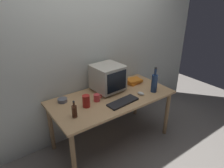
{
  "coord_description": "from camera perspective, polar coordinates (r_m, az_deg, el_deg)",
  "views": [
    {
      "loc": [
        -1.37,
        -1.9,
        1.99
      ],
      "look_at": [
        0.0,
        0.0,
        0.91
      ],
      "focal_mm": 32.28,
      "sensor_mm": 36.0,
      "label": 1
    }
  ],
  "objects": [
    {
      "name": "back_wall",
      "position": [
        2.83,
        -5.51,
        9.44
      ],
      "size": [
        4.0,
        0.08,
        2.5
      ],
      "primitive_type": "cube",
      "color": "beige",
      "rests_on": "ground"
    },
    {
      "name": "computer_mouse",
      "position": [
        2.73,
        8.16,
        -2.65
      ],
      "size": [
        0.08,
        0.11,
        0.04
      ],
      "primitive_type": "ellipsoid",
      "rotation": [
        0.0,
        0.0,
        0.16
      ],
      "color": "beige",
      "rests_on": "desk"
    },
    {
      "name": "cd_spindle",
      "position": [
        2.6,
        -13.86,
        -4.48
      ],
      "size": [
        0.12,
        0.12,
        0.04
      ],
      "primitive_type": "cylinder",
      "color": "#595B66",
      "rests_on": "desk"
    },
    {
      "name": "mug",
      "position": [
        2.55,
        -4.29,
        -3.87
      ],
      "size": [
        0.12,
        0.08,
        0.09
      ],
      "color": "#CC383D",
      "rests_on": "desk"
    },
    {
      "name": "book_stack",
      "position": [
        3.05,
        6.21,
        0.83
      ],
      "size": [
        0.26,
        0.2,
        0.06
      ],
      "color": "orange",
      "rests_on": "desk"
    },
    {
      "name": "bottle_short",
      "position": [
        2.25,
        -10.61,
        -7.49
      ],
      "size": [
        0.06,
        0.06,
        0.2
      ],
      "color": "#472314",
      "rests_on": "desk"
    },
    {
      "name": "bottle_tall",
      "position": [
        2.79,
        11.91,
        0.4
      ],
      "size": [
        0.08,
        0.08,
        0.36
      ],
      "color": "navy",
      "rests_on": "desk"
    },
    {
      "name": "keyboard",
      "position": [
        2.51,
        3.11,
        -5.09
      ],
      "size": [
        0.43,
        0.19,
        0.02
      ],
      "primitive_type": "cube",
      "rotation": [
        0.0,
        0.0,
        0.09
      ],
      "color": "black",
      "rests_on": "desk"
    },
    {
      "name": "metal_canister",
      "position": [
        2.42,
        -7.32,
        -4.84
      ],
      "size": [
        0.09,
        0.09,
        0.15
      ],
      "primitive_type": "cylinder",
      "color": "#A51E19",
      "rests_on": "desk"
    },
    {
      "name": "desk",
      "position": [
        2.7,
        -0.0,
        -5.05
      ],
      "size": [
        1.63,
        0.8,
        0.73
      ],
      "color": "tan",
      "rests_on": "ground"
    },
    {
      "name": "crt_monitor",
      "position": [
        2.74,
        -1.19,
        1.78
      ],
      "size": [
        0.4,
        0.41,
        0.37
      ],
      "color": "#B2AD9E",
      "rests_on": "desk"
    },
    {
      "name": "ground_plane",
      "position": [
        3.08,
        -0.0,
        -15.58
      ],
      "size": [
        6.0,
        6.0,
        0.0
      ],
      "primitive_type": "plane",
      "color": "slate"
    }
  ]
}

